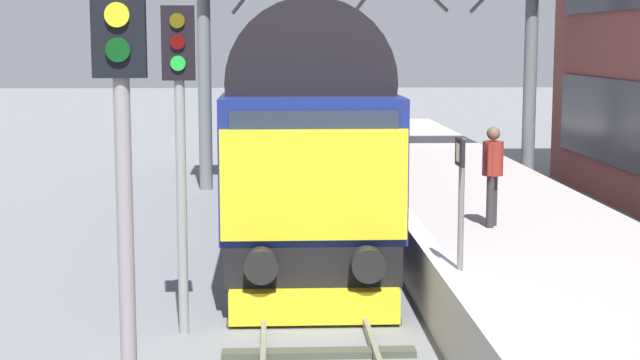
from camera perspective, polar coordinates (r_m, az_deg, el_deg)
The scene contains 8 objects.
ground_plane at distance 17.13m, azimuth -0.76°, elevation -5.58°, with size 140.00×140.00×0.00m, color slate.
track_main at distance 17.11m, azimuth -0.76°, elevation -5.40°, with size 2.50×60.00×0.15m.
station_platform at distance 17.51m, azimuth 11.12°, elevation -3.75°, with size 4.00×44.00×1.01m.
diesel_locomotive at distance 23.34m, azimuth -1.35°, elevation 4.23°, with size 2.74×19.55×4.68m.
signal_post_mid at distance 8.43m, azimuth -11.25°, elevation -0.74°, with size 0.44×0.22×4.44m.
signal_post_far at distance 13.47m, azimuth -8.09°, elevation 3.10°, with size 0.44×0.22×4.50m.
platform_number_sign at distance 13.12m, azimuth 8.12°, elevation -0.14°, with size 0.10×0.44×1.75m.
waiting_passenger at distance 16.37m, azimuth 9.94°, elevation 0.76°, with size 0.46×0.47×1.64m.
Camera 1 is at (-0.58, -16.64, 4.03)m, focal length 55.42 mm.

